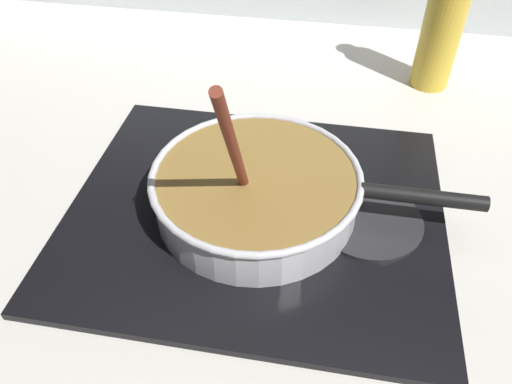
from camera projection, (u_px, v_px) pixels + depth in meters
ground at (259, 265)px, 0.72m from camera, size 2.40×1.60×0.04m
hob_plate at (256, 210)px, 0.76m from camera, size 0.56×0.48×0.01m
burner_ring at (256, 206)px, 0.75m from camera, size 0.19×0.19×0.01m
spare_burner at (369, 220)px, 0.73m from camera, size 0.16×0.16×0.01m
cooking_pan at (257, 190)px, 0.73m from camera, size 0.47×0.31×0.29m
sauce_bottle at (443, 25)px, 0.96m from camera, size 0.08×0.08×0.29m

